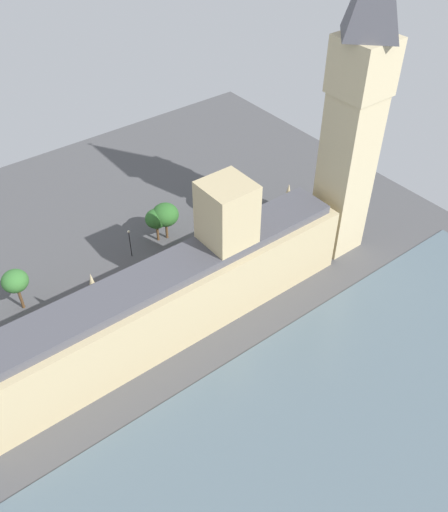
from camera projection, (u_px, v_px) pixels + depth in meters
ground_plane at (165, 323)px, 102.71m from camera, size 143.45×143.45×0.00m
river_thames at (297, 465)px, 81.22m from camera, size 42.03×129.11×0.25m
parliament_building at (176, 294)px, 97.06m from camera, size 11.25×72.62×26.44m
clock_tower at (357, 101)px, 99.02m from camera, size 9.35×9.35×63.40m
car_silver_midblock at (228, 230)px, 122.50m from camera, size 1.97×4.39×1.74m
car_black_trailing at (189, 255)px, 116.04m from camera, size 2.04×4.18×1.74m
double_decker_bus_under_trees at (108, 291)px, 105.21m from camera, size 3.06×10.61×4.75m
pedestrian_opposite_hall at (278, 240)px, 120.05m from camera, size 0.55×0.44×1.52m
pedestrian_leading at (191, 285)px, 109.34m from camera, size 0.63×0.54×1.64m
pedestrian_kerbside at (173, 294)px, 107.37m from camera, size 0.45×0.56×1.60m
plane_tree_corner at (230, 191)px, 124.35m from camera, size 6.80×6.80×9.21m
plane_tree_far_end at (156, 219)px, 117.45m from camera, size 4.80×4.80×7.82m
plane_tree_near_tower at (165, 215)px, 117.73m from camera, size 5.78×5.78×8.71m
plane_tree_by_river_gate at (15, 281)px, 101.19m from camera, size 4.93×4.93×9.03m
street_lamp_slot_10 at (130, 239)px, 113.95m from camera, size 0.56×0.56×6.88m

